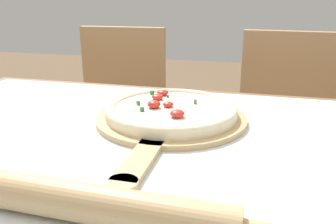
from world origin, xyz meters
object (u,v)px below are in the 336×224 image
chair_left (119,116)px  chair_right (284,130)px  pizza_peel (169,121)px  pizza (171,110)px  rolling_pin (90,204)px

chair_left → chair_right: size_ratio=1.00×
pizza_peel → pizza: (-0.00, 0.02, 0.02)m
chair_right → chair_left: bearing=-177.6°
pizza_peel → pizza: pizza is taller
pizza_peel → rolling_pin: 0.37m
pizza_peel → chair_left: (-0.40, 0.67, -0.25)m
rolling_pin → chair_left: bearing=110.5°
pizza → chair_right: (0.31, 0.65, -0.27)m
pizza → chair_right: size_ratio=0.33×
pizza → chair_left: size_ratio=0.33×
chair_left → chair_right: (0.70, 0.00, 0.00)m
chair_left → pizza_peel: bearing=-61.8°
pizza → chair_right: 0.76m
pizza → rolling_pin: 0.39m
rolling_pin → chair_right: 1.12m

